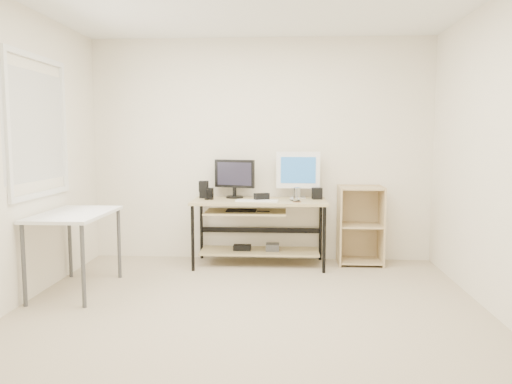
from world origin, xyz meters
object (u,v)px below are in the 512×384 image
Objects in this scene: side_table at (75,221)px; shelf_unit at (360,225)px; desk at (257,218)px; white_imac at (298,171)px; audio_controller at (210,194)px; black_monitor at (234,176)px.

shelf_unit is (2.83, 1.22, -0.22)m from side_table.
white_imac reaches higher than desk.
desk is 0.60m from audio_controller.
audio_controller is (-1.00, -0.21, -0.24)m from white_imac.
audio_controller is at bearing -126.86° from black_monitor.
shelf_unit is at bearing -1.12° from white_imac.
black_monitor is 0.74m from white_imac.
desk is at bearing 32.65° from side_table.
side_table is 1.86× the size of white_imac.
desk is at bearing -172.23° from shelf_unit.
white_imac is at bearing 29.14° from audio_controller.
white_imac is at bearing 20.94° from black_monitor.
white_imac is (0.46, 0.20, 0.52)m from desk.
shelf_unit is 0.94m from white_imac.
audio_controller is at bearing -174.28° from shelf_unit.
audio_controller is at bearing -165.68° from white_imac.
white_imac is 3.92× the size of audio_controller.
desk is 1.19m from shelf_unit.
desk is at bearing -13.57° from black_monitor.
black_monitor is 0.89× the size of white_imac.
side_table is (-1.65, -1.06, 0.13)m from desk.
white_imac reaches higher than audio_controller.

